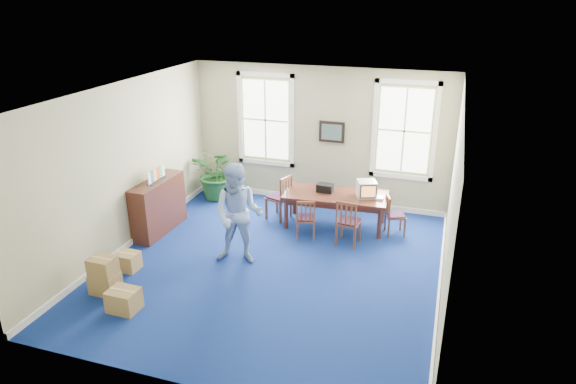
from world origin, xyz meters
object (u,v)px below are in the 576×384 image
(conference_table, at_px, (335,210))
(credenza, at_px, (159,205))
(crt_tv, at_px, (367,189))
(potted_plant, at_px, (218,173))
(cardboard_boxes, at_px, (116,273))
(chair_near_left, at_px, (306,218))
(man, at_px, (238,215))

(conference_table, xyz_separation_m, credenza, (-3.44, -1.38, 0.21))
(crt_tv, distance_m, potted_plant, 3.72)
(crt_tv, bearing_deg, credenza, 177.70)
(cardboard_boxes, bearing_deg, potted_plant, 91.59)
(crt_tv, height_order, credenza, credenza)
(chair_near_left, bearing_deg, cardboard_boxes, 34.47)
(potted_plant, bearing_deg, chair_near_left, -27.76)
(chair_near_left, bearing_deg, crt_tv, -159.39)
(chair_near_left, distance_m, potted_plant, 2.93)
(crt_tv, relative_size, credenza, 0.28)
(conference_table, height_order, cardboard_boxes, conference_table)
(man, bearing_deg, chair_near_left, 48.04)
(man, height_order, potted_plant, man)
(conference_table, distance_m, credenza, 3.72)
(crt_tv, distance_m, credenza, 4.34)
(crt_tv, xyz_separation_m, man, (-1.98, -2.12, 0.05))
(chair_near_left, relative_size, credenza, 0.60)
(man, relative_size, credenza, 1.30)
(man, height_order, cardboard_boxes, man)
(man, xyz_separation_m, potted_plant, (-1.69, 2.69, -0.31))
(conference_table, bearing_deg, crt_tv, 0.91)
(conference_table, relative_size, potted_plant, 1.66)
(conference_table, bearing_deg, cardboard_boxes, -131.93)
(man, xyz_separation_m, credenza, (-2.11, 0.69, -0.38))
(chair_near_left, height_order, potted_plant, potted_plant)
(credenza, bearing_deg, man, -16.31)
(chair_near_left, relative_size, cardboard_boxes, 0.73)
(crt_tv, relative_size, potted_plant, 0.32)
(chair_near_left, bearing_deg, potted_plant, -43.17)
(potted_plant, bearing_deg, conference_table, -11.63)
(cardboard_boxes, bearing_deg, conference_table, 51.56)
(conference_table, bearing_deg, man, -126.39)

